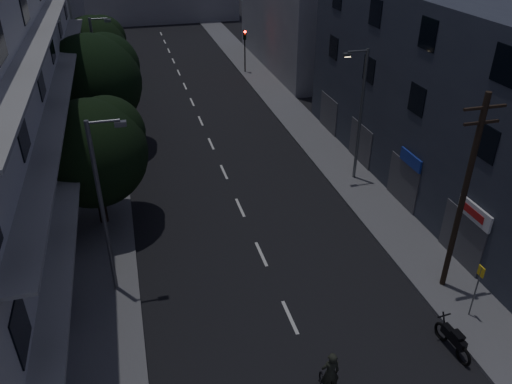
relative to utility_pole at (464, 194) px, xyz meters
name	(u,v)px	position (x,y,z in m)	size (l,w,h in m)	color
ground	(210,141)	(-7.28, 18.42, -4.87)	(160.00, 160.00, 0.00)	black
sidewalk_left	(104,152)	(-14.78, 18.42, -4.79)	(3.00, 90.00, 0.15)	#565659
sidewalk_right	(307,130)	(0.22, 18.42, -4.79)	(3.00, 90.00, 0.15)	#565659
lane_markings	(196,111)	(-7.28, 24.67, -4.86)	(0.15, 60.50, 0.01)	beige
building_right	(459,106)	(4.71, 7.41, 0.63)	(6.19, 28.00, 11.00)	#2C303B
building_far_right	(294,1)	(4.72, 35.42, 1.63)	(6.00, 20.00, 13.00)	slate
tree_near	(93,149)	(-14.69, 9.32, -0.45)	(5.53, 5.53, 6.82)	black
tree_mid	(93,79)	(-14.69, 19.01, 0.18)	(6.36, 6.36, 7.83)	black
tree_far	(94,47)	(-14.84, 30.20, -0.40)	(5.58, 5.58, 6.90)	black
traffic_signal_far_right	(245,42)	(-0.75, 33.97, -1.77)	(0.28, 0.37, 4.10)	black
traffic_signal_far_left	(110,54)	(-13.69, 32.83, -1.77)	(0.28, 0.37, 4.10)	black
street_lamp_left_near	(104,203)	(-14.14, 3.54, -0.27)	(1.51, 0.25, 8.00)	slate
street_lamp_right	(359,110)	(0.30, 10.38, -0.27)	(1.51, 0.25, 8.00)	#5A5F62
street_lamp_left_far	(99,68)	(-14.41, 23.11, -0.27)	(1.51, 0.25, 8.00)	slate
utility_pole	(464,194)	(0.00, 0.00, 0.00)	(1.80, 0.24, 9.00)	black
bus_stop_sign	(478,282)	(-0.05, -2.02, -2.98)	(0.06, 0.35, 2.52)	#595B60
motorcycle	(453,340)	(-1.79, -3.37, -4.34)	(0.60, 2.08, 1.33)	black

